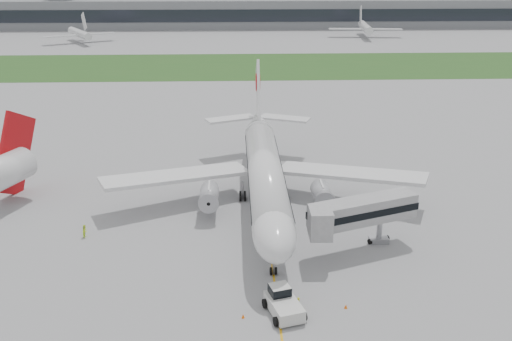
{
  "coord_description": "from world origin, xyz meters",
  "views": [
    {
      "loc": [
        -4.3,
        -72.7,
        34.75
      ],
      "look_at": [
        -1.37,
        2.0,
        6.57
      ],
      "focal_mm": 40.0,
      "sensor_mm": 36.0,
      "label": 1
    }
  ],
  "objects_px": {
    "neighbor_aircraft": "(2,170)",
    "ground_crew_near": "(298,304)",
    "pushback_tug": "(283,302)",
    "jet_bridge": "(357,213)",
    "airliner": "(265,169)"
  },
  "relations": [
    {
      "from": "airliner",
      "to": "neighbor_aircraft",
      "type": "height_order",
      "value": "airliner"
    },
    {
      "from": "pushback_tug",
      "to": "jet_bridge",
      "type": "bearing_deg",
      "value": 35.34
    },
    {
      "from": "pushback_tug",
      "to": "neighbor_aircraft",
      "type": "height_order",
      "value": "neighbor_aircraft"
    },
    {
      "from": "ground_crew_near",
      "to": "neighbor_aircraft",
      "type": "relative_size",
      "value": 0.09
    },
    {
      "from": "ground_crew_near",
      "to": "neighbor_aircraft",
      "type": "bearing_deg",
      "value": -79.79
    },
    {
      "from": "pushback_tug",
      "to": "ground_crew_near",
      "type": "bearing_deg",
      "value": -10.76
    },
    {
      "from": "jet_bridge",
      "to": "neighbor_aircraft",
      "type": "height_order",
      "value": "neighbor_aircraft"
    },
    {
      "from": "pushback_tug",
      "to": "neighbor_aircraft",
      "type": "distance_m",
      "value": 48.5
    },
    {
      "from": "neighbor_aircraft",
      "to": "ground_crew_near",
      "type": "bearing_deg",
      "value": -13.85
    },
    {
      "from": "airliner",
      "to": "ground_crew_near",
      "type": "xyz_separation_m",
      "value": [
        2.05,
        -27.2,
        -4.86
      ]
    },
    {
      "from": "airliner",
      "to": "jet_bridge",
      "type": "bearing_deg",
      "value": -53.62
    },
    {
      "from": "airliner",
      "to": "pushback_tug",
      "type": "relative_size",
      "value": 9.63
    },
    {
      "from": "airliner",
      "to": "ground_crew_near",
      "type": "relative_size",
      "value": 33.57
    },
    {
      "from": "airliner",
      "to": "pushback_tug",
      "type": "xyz_separation_m",
      "value": [
        0.47,
        -27.35,
        -4.48
      ]
    },
    {
      "from": "pushback_tug",
      "to": "ground_crew_near",
      "type": "xyz_separation_m",
      "value": [
        1.59,
        0.15,
        -0.38
      ]
    }
  ]
}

